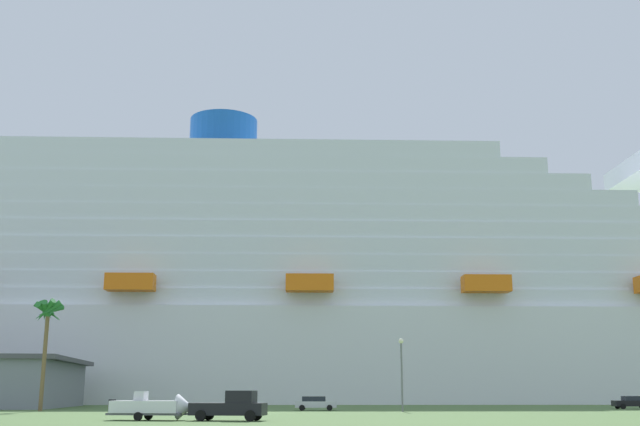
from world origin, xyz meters
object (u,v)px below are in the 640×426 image
(parked_car_silver_sedan, at_px, (315,403))
(cruise_ship, at_px, (372,305))
(pickup_truck, at_px, (231,406))
(street_lamp, at_px, (402,364))
(parked_car_black_coupe, at_px, (633,402))
(palm_tree, at_px, (48,318))
(small_boat_on_trailer, at_px, (156,407))

(parked_car_silver_sedan, bearing_deg, cruise_ship, 78.09)
(pickup_truck, distance_m, street_lamp, 31.49)
(cruise_ship, height_order, pickup_truck, cruise_ship)
(cruise_ship, height_order, parked_car_silver_sedan, cruise_ship)
(parked_car_silver_sedan, bearing_deg, pickup_truck, -102.15)
(parked_car_black_coupe, bearing_deg, cruise_ship, 119.74)
(pickup_truck, distance_m, parked_car_black_coupe, 60.99)
(palm_tree, distance_m, parked_car_black_coupe, 71.95)
(small_boat_on_trailer, bearing_deg, pickup_truck, -10.40)
(pickup_truck, xyz_separation_m, palm_tree, (-23.78, 29.35, 9.31))
(cruise_ship, height_order, palm_tree, cruise_ship)
(cruise_ship, relative_size, parked_car_silver_sedan, 52.71)
(palm_tree, bearing_deg, small_boat_on_trailer, -57.56)
(pickup_truck, xyz_separation_m, parked_car_silver_sedan, (6.85, 31.82, -0.21))
(street_lamp, relative_size, parked_car_silver_sedan, 1.62)
(small_boat_on_trailer, distance_m, parked_car_black_coupe, 64.93)
(cruise_ship, height_order, small_boat_on_trailer, cruise_ship)
(parked_car_black_coupe, bearing_deg, pickup_truck, -140.23)
(parked_car_silver_sedan, relative_size, parked_car_black_coupe, 1.03)
(palm_tree, height_order, parked_car_black_coupe, palm_tree)
(pickup_truck, xyz_separation_m, small_boat_on_trailer, (-5.80, 1.06, -0.08))
(palm_tree, distance_m, parked_car_silver_sedan, 32.18)
(palm_tree, bearing_deg, cruise_ship, 54.17)
(parked_car_silver_sedan, bearing_deg, small_boat_on_trailer, -112.36)
(palm_tree, xyz_separation_m, parked_car_black_coupe, (70.66, 9.66, -9.52))
(pickup_truck, xyz_separation_m, street_lamp, (16.27, 26.65, 4.10))
(cruise_ship, distance_m, palm_tree, 73.08)
(palm_tree, relative_size, parked_car_black_coupe, 2.64)
(cruise_ship, xyz_separation_m, pickup_truck, (-18.75, -88.25, -17.25))
(pickup_truck, relative_size, small_boat_on_trailer, 0.80)
(palm_tree, bearing_deg, parked_car_black_coupe, 7.79)
(small_boat_on_trailer, xyz_separation_m, parked_car_black_coupe, (52.68, 37.95, -0.13))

